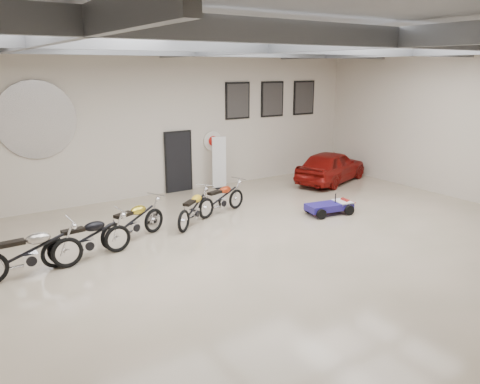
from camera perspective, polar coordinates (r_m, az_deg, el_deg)
floor at (r=11.75m, az=3.22°, el=-6.46°), size 16.00×12.00×0.01m
ceiling at (r=10.97m, az=3.62°, el=18.67°), size 16.00×12.00×0.01m
back_wall at (r=16.26m, az=-9.39°, el=8.44°), size 16.00×0.02×5.00m
right_wall at (r=17.07m, az=25.77°, el=7.47°), size 0.02×12.00×5.00m
ceiling_beams at (r=10.95m, az=3.60°, el=17.36°), size 15.80×11.80×0.32m
door at (r=16.64m, az=-7.53°, el=3.60°), size 0.92×0.08×2.10m
logo_plaque at (r=15.03m, az=-23.55°, el=8.05°), size 2.30×0.06×1.16m
poster_left at (r=17.59m, az=-0.29°, el=11.07°), size 1.05×0.08×1.35m
poster_mid at (r=18.51m, az=3.95°, el=11.23°), size 1.05×0.08×1.35m
poster_right at (r=19.51m, az=7.78°, el=11.32°), size 1.05×0.08×1.35m
oil_sign at (r=17.17m, az=-3.37°, el=6.25°), size 0.72×0.10×0.72m
banner_stand at (r=16.92m, az=-2.56°, el=3.54°), size 0.55×0.32×1.89m
motorcycle_silver at (r=10.80m, az=-24.29°, el=-6.59°), size 2.18×0.74×1.12m
motorcycle_black at (r=11.25m, az=-18.11°, el=-5.29°), size 2.11×0.84×1.07m
motorcycle_gold at (r=12.18m, az=-12.88°, el=-3.40°), size 2.13×1.36×1.06m
motorcycle_yellow at (r=13.12m, az=-5.62°, el=-1.91°), size 1.88×1.63×0.99m
motorcycle_red at (r=14.08m, az=-2.28°, el=-0.69°), size 1.99×1.09×0.99m
go_kart at (r=14.38m, az=11.31°, el=-1.37°), size 1.85×1.06×0.63m
vintage_car at (r=18.27m, az=11.05°, el=3.09°), size 2.63×3.94×1.25m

